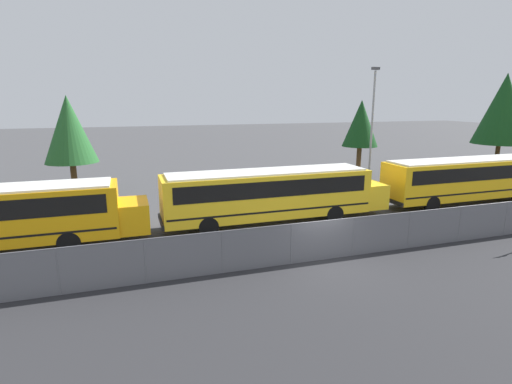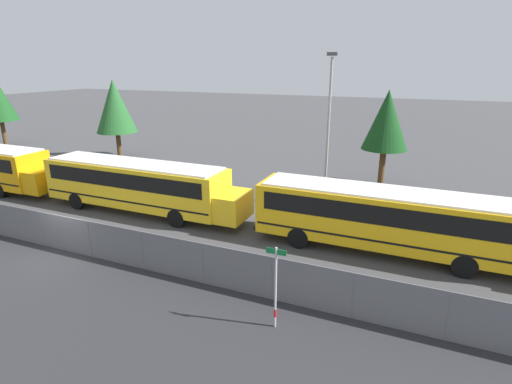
{
  "view_description": "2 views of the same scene",
  "coord_description": "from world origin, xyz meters",
  "px_view_note": "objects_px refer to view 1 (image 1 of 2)",
  "views": [
    {
      "loc": [
        -8.01,
        -14.96,
        6.96
      ],
      "look_at": [
        -1.14,
        6.02,
        1.87
      ],
      "focal_mm": 28.0,
      "sensor_mm": 36.0,
      "label": 1
    },
    {
      "loc": [
        15.35,
        -12.61,
        8.73
      ],
      "look_at": [
        7.19,
        6.49,
        2.02
      ],
      "focal_mm": 28.0,
      "sensor_mm": 36.0,
      "label": 2
    }
  ],
  "objects_px": {
    "tree_1": "(69,130)",
    "tree_2": "(503,109)",
    "tree_3": "(361,124)",
    "school_bus_2": "(272,192)",
    "school_bus_3": "(469,177)",
    "light_pole": "(372,126)"
  },
  "relations": [
    {
      "from": "tree_1",
      "to": "tree_2",
      "type": "distance_m",
      "value": 40.6
    },
    {
      "from": "tree_1",
      "to": "tree_3",
      "type": "relative_size",
      "value": 1.05
    },
    {
      "from": "school_bus_2",
      "to": "tree_1",
      "type": "distance_m",
      "value": 16.58
    },
    {
      "from": "tree_2",
      "to": "tree_3",
      "type": "xyz_separation_m",
      "value": [
        -16.05,
        0.8,
        -1.25
      ]
    },
    {
      "from": "tree_2",
      "to": "school_bus_3",
      "type": "bearing_deg",
      "value": -144.11
    },
    {
      "from": "school_bus_3",
      "to": "light_pole",
      "type": "distance_m",
      "value": 7.62
    },
    {
      "from": "school_bus_2",
      "to": "tree_2",
      "type": "height_order",
      "value": "tree_2"
    },
    {
      "from": "school_bus_2",
      "to": "tree_3",
      "type": "xyz_separation_m",
      "value": [
        12.91,
        11.48,
        2.99
      ]
    },
    {
      "from": "tree_2",
      "to": "tree_3",
      "type": "bearing_deg",
      "value": 177.16
    },
    {
      "from": "school_bus_3",
      "to": "tree_1",
      "type": "bearing_deg",
      "value": 156.52
    },
    {
      "from": "school_bus_2",
      "to": "tree_2",
      "type": "xyz_separation_m",
      "value": [
        28.96,
        10.68,
        4.24
      ]
    },
    {
      "from": "tree_1",
      "to": "tree_2",
      "type": "xyz_separation_m",
      "value": [
        40.58,
        -0.76,
        1.23
      ]
    },
    {
      "from": "light_pole",
      "to": "school_bus_2",
      "type": "bearing_deg",
      "value": -151.15
    },
    {
      "from": "tree_2",
      "to": "school_bus_2",
      "type": "bearing_deg",
      "value": -159.75
    },
    {
      "from": "tree_2",
      "to": "tree_1",
      "type": "bearing_deg",
      "value": 178.93
    },
    {
      "from": "school_bus_2",
      "to": "tree_3",
      "type": "height_order",
      "value": "tree_3"
    },
    {
      "from": "school_bus_3",
      "to": "tree_1",
      "type": "distance_m",
      "value": 28.52
    },
    {
      "from": "light_pole",
      "to": "tree_1",
      "type": "relative_size",
      "value": 1.27
    },
    {
      "from": "school_bus_2",
      "to": "school_bus_3",
      "type": "relative_size",
      "value": 1.0
    },
    {
      "from": "light_pole",
      "to": "tree_2",
      "type": "bearing_deg",
      "value": 15.18
    },
    {
      "from": "school_bus_3",
      "to": "tree_3",
      "type": "xyz_separation_m",
      "value": [
        -1.48,
        11.34,
        2.99
      ]
    },
    {
      "from": "school_bus_2",
      "to": "school_bus_3",
      "type": "height_order",
      "value": "same"
    }
  ]
}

